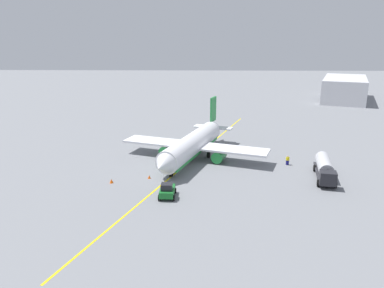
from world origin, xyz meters
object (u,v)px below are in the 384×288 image
at_px(fuel_tanker, 325,168).
at_px(pushback_tug, 167,190).
at_px(refueling_worker, 288,160).
at_px(airplane, 193,145).
at_px(safety_cone_nose, 111,181).
at_px(safety_cone_wingtip, 149,177).

bearing_deg(fuel_tanker, pushback_tug, -72.02).
bearing_deg(refueling_worker, fuel_tanker, 34.92).
height_order(airplane, pushback_tug, airplane).
relative_size(fuel_tanker, refueling_worker, 6.49).
height_order(fuel_tanker, refueling_worker, fuel_tanker).
height_order(pushback_tug, refueling_worker, pushback_tug).
relative_size(pushback_tug, refueling_worker, 2.12).
xyz_separation_m(airplane, safety_cone_nose, (12.41, -12.48, -2.44)).
bearing_deg(pushback_tug, airplane, 169.53).
relative_size(airplane, pushback_tug, 8.12).
xyz_separation_m(airplane, pushback_tug, (17.47, -3.23, -1.76)).
distance_m(airplane, fuel_tanker, 23.53).
bearing_deg(fuel_tanker, safety_cone_nose, -85.00).
height_order(refueling_worker, safety_cone_nose, refueling_worker).
xyz_separation_m(pushback_tug, refueling_worker, (-14.46, 20.28, -0.19)).
height_order(pushback_tug, safety_cone_nose, pushback_tug).
height_order(pushback_tug, safety_cone_wingtip, pushback_tug).
relative_size(safety_cone_nose, safety_cone_wingtip, 1.16).
bearing_deg(safety_cone_wingtip, fuel_tanker, 91.84).
bearing_deg(safety_cone_nose, fuel_tanker, 95.00).
distance_m(pushback_tug, safety_cone_nose, 10.57).
height_order(airplane, safety_cone_nose, airplane).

